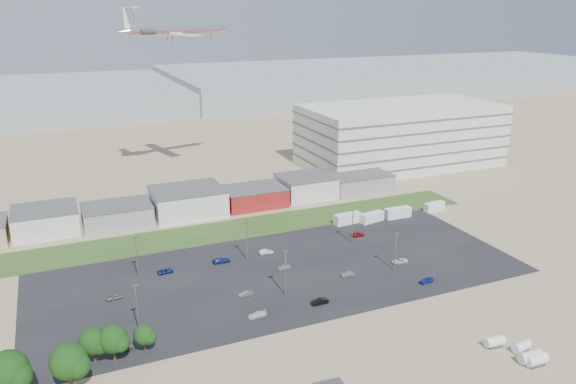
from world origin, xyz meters
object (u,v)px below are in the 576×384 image
parked_car_5 (114,297)px  parked_car_6 (222,260)px  tree_far_left (8,375)px  parked_car_9 (165,271)px  parked_car_3 (257,315)px  parked_car_4 (246,294)px  parked_car_0 (400,261)px  parked_car_8 (358,234)px  box_trailer_a (347,219)px  parked_car_11 (266,252)px  parked_car_10 (123,347)px  parked_car_7 (284,268)px  parked_car_13 (320,301)px  parked_car_2 (427,280)px  parked_car_1 (348,274)px  airliner (177,31)px  storage_tank_nw (495,342)px

parked_car_5 → parked_car_6: (27.91, 9.06, 0.04)m
tree_far_left → parked_car_5: tree_far_left is taller
parked_car_6 → parked_car_9: (-14.55, -0.31, -0.12)m
parked_car_3 → parked_car_4: parked_car_3 is taller
parked_car_0 → parked_car_8: 20.01m
box_trailer_a → parked_car_11: bearing=-165.6°
tree_far_left → parked_car_5: (19.79, 29.45, -4.87)m
tree_far_left → parked_car_11: tree_far_left is taller
parked_car_6 → parked_car_9: size_ratio=1.16×
parked_car_3 → parked_car_10: parked_car_10 is taller
parked_car_6 → tree_far_left: bearing=129.5°
parked_car_7 → parked_car_13: parked_car_13 is taller
parked_car_8 → parked_car_2: bearing=-177.1°
parked_car_0 → parked_car_1: (-15.97, -1.19, -0.01)m
parked_car_3 → parked_car_5: parked_car_5 is taller
airliner → parked_car_5: bearing=-126.9°
storage_tank_nw → parked_car_11: storage_tank_nw is taller
parked_car_5 → parked_car_9: 15.97m
storage_tank_nw → parked_car_2: size_ratio=1.04×
parked_car_8 → parked_car_5: bearing=100.4°
box_trailer_a → storage_tank_nw: bearing=-100.1°
parked_car_3 → parked_car_6: bearing=176.9°
parked_car_6 → parked_car_9: 14.55m
parked_car_1 → parked_car_6: 32.75m
airliner → parked_car_11: bearing=-101.7°
parked_car_6 → box_trailer_a: bearing=-74.5°
tree_far_left → parked_car_4: size_ratio=3.10×
box_trailer_a → parked_car_0: (-1.19, -30.09, -1.03)m
parked_car_8 → box_trailer_a: bearing=-10.2°
parked_car_4 → parked_car_10: bearing=-70.2°
tree_far_left → parked_car_3: 47.99m
storage_tank_nw → parked_car_4: bearing=134.6°
parked_car_7 → parked_car_10: parked_car_10 is taller
parked_car_13 → storage_tank_nw: bearing=40.7°
parked_car_9 → parked_car_13: (28.32, -28.93, 0.10)m
box_trailer_a → airliner: airliner is taller
parked_car_4 → parked_car_7: 16.18m
parked_car_10 → parked_car_1: bearing=-73.1°
parked_car_0 → parked_car_13: size_ratio=1.05×
storage_tank_nw → parked_car_6: storage_tank_nw is taller
parked_car_8 → parked_car_13: parked_car_8 is taller
parked_car_5 → parked_car_11: bearing=100.0°
parked_car_6 → parked_car_2: bearing=-125.2°
parked_car_6 → storage_tank_nw: bearing=-146.3°
parked_car_2 → parked_car_7: size_ratio=1.10×
airliner → parked_car_7: 104.84m
parked_car_10 → parked_car_5: bearing=4.0°
tree_far_left → parked_car_11: (60.25, 39.15, -4.87)m
parked_car_5 → parked_car_10: size_ratio=0.83×
box_trailer_a → parked_car_10: (-72.10, -41.52, -0.97)m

